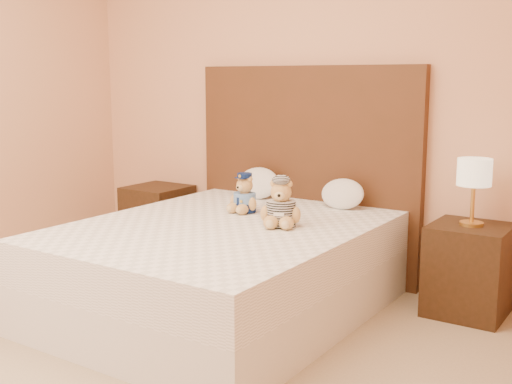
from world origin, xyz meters
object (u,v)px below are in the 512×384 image
Objects in this scene: pillow_right at (342,192)px; nightstand_left at (158,220)px; bed at (223,268)px; teddy_police at (245,193)px; lamp at (474,176)px; teddy_prisoner at (281,203)px; nightstand_right at (469,270)px; pillow_left at (258,182)px.

nightstand_left is at bearing -178.95° from pillow_right.
teddy_police is at bearing 103.77° from bed.
teddy_police is 0.83× the size of pillow_right.
lamp is (2.50, 0.00, 0.57)m from nightstand_left.
teddy_prisoner reaches higher than nightstand_left.
lamp reaches higher than teddy_prisoner.
bed is at bearing -176.63° from teddy_prisoner.
bed is at bearing -147.38° from nightstand_right.
teddy_police is at bearing -20.61° from nightstand_left.
bed and nightstand_left have the same top height.
bed is 0.97m from pillow_left.
pillow_right is at bearing 1.05° from nightstand_left.
lamp reaches higher than bed.
nightstand_right is (2.50, 0.00, 0.00)m from nightstand_left.
pillow_right is at bearing 178.01° from lamp.
pillow_left is (0.95, 0.03, 0.40)m from nightstand_left.
bed is 7.85× the size of teddy_police.
teddy_police is 0.46m from teddy_prisoner.
teddy_police reaches higher than bed.
nightstand_right is at bearing 0.00° from lamp.
pillow_left is (-1.55, 0.03, 0.40)m from nightstand_right.
pillow_right is (0.68, 0.00, -0.01)m from pillow_left.
bed is at bearing -32.62° from nightstand_left.
bed is 3.64× the size of nightstand_right.
nightstand_right is 1.38× the size of lamp.
nightstand_right is 2.16× the size of teddy_police.
teddy_prisoner reaches higher than bed.
nightstand_left is 1.30m from teddy_police.
bed is 7.06× the size of teddy_prisoner.
nightstand_left is 1.68m from pillow_right.
nightstand_right is at bearing 23.97° from teddy_police.
teddy_police is 0.51m from pillow_left.
lamp is at bearing -1.99° from pillow_right.
pillow_left is (-0.21, 0.47, -0.01)m from teddy_police.
teddy_prisoner is at bearing -21.74° from teddy_police.
lamp is at bearing 23.97° from teddy_police.
teddy_prisoner is (-0.93, -0.65, -0.16)m from lamp.
teddy_police is at bearing 130.51° from teddy_prisoner.
teddy_prisoner reaches higher than pillow_right.
pillow_right is at bearing 178.01° from nightstand_right.
teddy_prisoner is at bearing 25.22° from bed.
lamp is at bearing 32.62° from bed.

